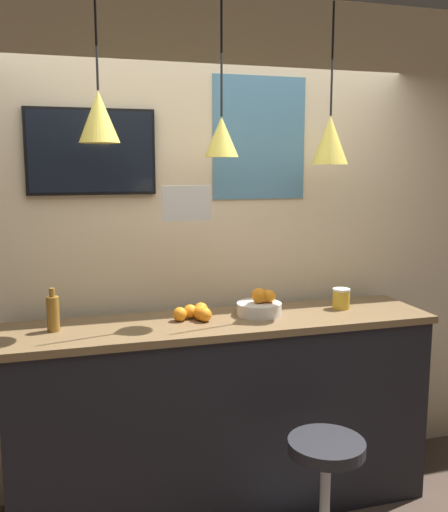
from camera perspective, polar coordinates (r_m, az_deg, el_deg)
back_wall at (r=3.41m, az=-1.84°, el=0.97°), size 8.00×0.06×2.90m
service_counter at (r=3.30m, az=0.00°, el=-15.58°), size 2.32×0.55×1.10m
bar_stool at (r=2.97m, az=10.08°, el=-21.77°), size 0.45×0.45×0.65m
fruit_bowl at (r=3.20m, az=3.64°, el=-4.87°), size 0.25×0.25×0.16m
orange_pile at (r=3.11m, az=-2.79°, el=-5.67°), size 0.21×0.18×0.08m
juice_bottle at (r=3.01m, az=-16.73°, el=-5.48°), size 0.06×0.06×0.22m
spread_jar at (r=3.40m, az=11.64°, el=-4.19°), size 0.10×0.10×0.12m
pendant_lamp_left at (r=2.94m, az=-12.41°, el=13.48°), size 0.20×0.20×0.76m
pendant_lamp_middle at (r=3.05m, az=-0.25°, el=11.90°), size 0.18×0.18×0.83m
pendant_lamp_right at (r=3.28m, az=10.56°, el=11.36°), size 0.20×0.20×0.87m
mounted_tv at (r=3.22m, az=-13.13°, el=10.10°), size 0.69×0.04×0.47m
hanging_menu_board at (r=2.76m, az=-3.76°, el=5.30°), size 0.24×0.01×0.17m
wall_poster at (r=3.44m, az=3.57°, el=11.68°), size 0.57×0.01×0.71m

